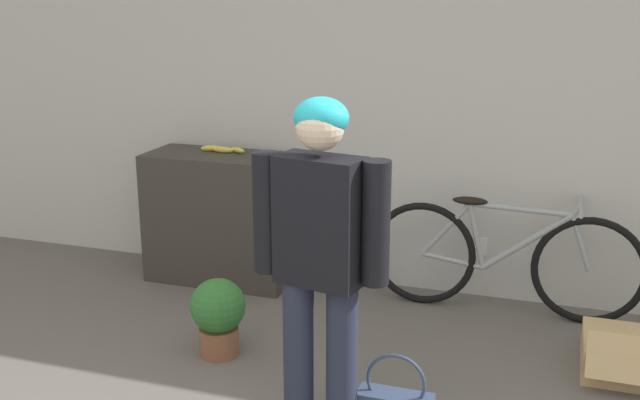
# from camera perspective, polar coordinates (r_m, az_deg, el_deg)

# --- Properties ---
(wall_back) EXTENTS (8.00, 0.07, 2.60)m
(wall_back) POSITION_cam_1_polar(r_m,az_deg,el_deg) (5.00, 6.51, 7.58)
(wall_back) COLOR silver
(wall_back) RESTS_ON ground_plane
(side_shelf) EXTENTS (1.02, 0.48, 0.91)m
(side_shelf) POSITION_cam_1_polar(r_m,az_deg,el_deg) (5.31, -7.56, -1.32)
(side_shelf) COLOR #38332D
(side_shelf) RESTS_ON ground_plane
(person) EXTENTS (0.62, 0.26, 1.57)m
(person) POSITION_cam_1_polar(r_m,az_deg,el_deg) (3.25, 0.01, -3.63)
(person) COLOR #23283D
(person) RESTS_ON ground_plane
(bicycle) EXTENTS (1.71, 0.46, 0.76)m
(bicycle) POSITION_cam_1_polar(r_m,az_deg,el_deg) (4.86, 13.76, -4.36)
(bicycle) COLOR black
(bicycle) RESTS_ON ground_plane
(banana) EXTENTS (0.35, 0.10, 0.04)m
(banana) POSITION_cam_1_polar(r_m,az_deg,el_deg) (5.26, -7.42, 3.86)
(banana) COLOR #EAD64C
(banana) RESTS_ON side_shelf
(cardboard_box) EXTENTS (0.51, 0.54, 0.29)m
(cardboard_box) POSITION_cam_1_polar(r_m,az_deg,el_deg) (4.43, 22.63, -10.92)
(cardboard_box) COLOR tan
(cardboard_box) RESTS_ON ground_plane
(potted_plant) EXTENTS (0.31, 0.31, 0.45)m
(potted_plant) POSITION_cam_1_polar(r_m,az_deg,el_deg) (4.28, -7.77, -8.55)
(potted_plant) COLOR brown
(potted_plant) RESTS_ON ground_plane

